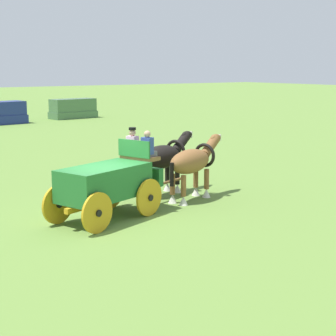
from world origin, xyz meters
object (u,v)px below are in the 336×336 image
draft_horse_off (193,163)px  parked_vehicle_d (0,113)px  draft_horse_near (163,158)px  parked_vehicle_e (73,109)px  show_wagon (108,182)px

draft_horse_off → parked_vehicle_d: (3.27, 29.75, -0.43)m
draft_horse_near → parked_vehicle_d: 28.75m
draft_horse_off → parked_vehicle_e: (10.45, 31.06, -0.47)m
draft_horse_near → parked_vehicle_d: draft_horse_near is taller
draft_horse_near → show_wagon: bearing=-152.3°
draft_horse_near → draft_horse_off: bearing=-72.3°
draft_horse_near → draft_horse_off: draft_horse_near is taller
draft_horse_off → parked_vehicle_d: bearing=83.7°
draft_horse_near → draft_horse_off: size_ratio=1.00×
parked_vehicle_d → parked_vehicle_e: (7.18, 1.31, -0.03)m
draft_horse_off → parked_vehicle_e: bearing=71.4°
show_wagon → parked_vehicle_d: 31.01m
draft_horse_near → parked_vehicle_e: (10.85, 29.82, -0.49)m
show_wagon → draft_horse_off: bearing=7.5°
show_wagon → draft_horse_off: show_wagon is taller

